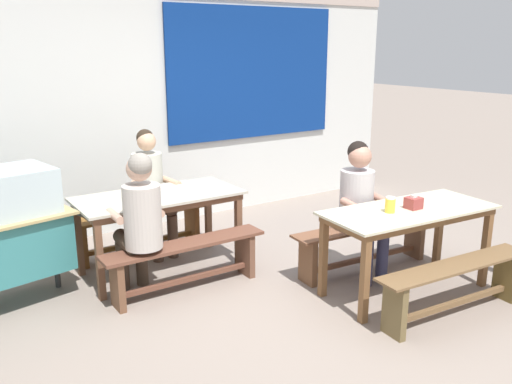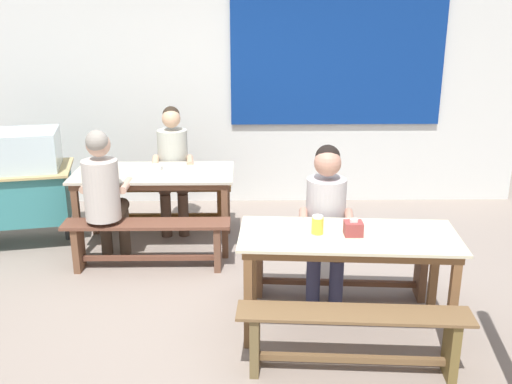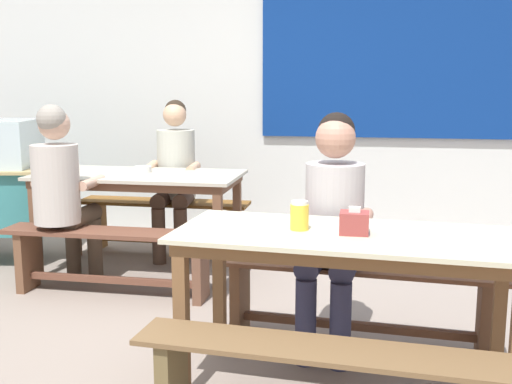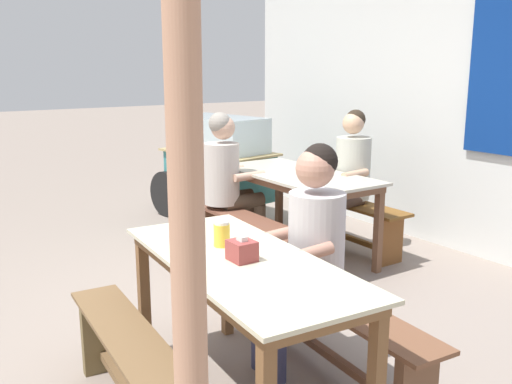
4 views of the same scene
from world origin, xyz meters
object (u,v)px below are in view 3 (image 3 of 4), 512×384
bench_far_front (111,252)px  person_left_back_turned (61,185)px  condiment_jar (299,216)px  soup_bowl (143,169)px  tissue_box (354,223)px  dining_table_near (347,251)px  person_right_near_table (333,216)px  dining_table_far (139,184)px  bench_near_back (356,293)px  bench_far_back (164,218)px  person_center_facing (175,169)px

bench_far_front → person_left_back_turned: bearing=169.8°
person_left_back_turned → condiment_jar: (1.80, -1.13, 0.09)m
bench_far_front → soup_bowl: 0.79m
bench_far_front → tissue_box: bearing=-33.3°
person_left_back_turned → condiment_jar: size_ratio=9.68×
dining_table_near → person_right_near_table: (-0.10, 0.50, 0.05)m
person_left_back_turned → dining_table_far: bearing=51.9°
dining_table_far → bench_near_back: 2.04m
dining_table_far → condiment_jar: bearing=-48.7°
dining_table_far → bench_near_back: dining_table_far is taller
dining_table_far → dining_table_near: bearing=-44.9°
bench_far_front → condiment_jar: condiment_jar is taller
person_left_back_turned → condiment_jar: person_left_back_turned is taller
bench_far_front → soup_bowl: (0.01, 0.62, 0.49)m
person_right_near_table → condiment_jar: (-0.13, -0.48, 0.10)m
soup_bowl → person_right_near_table: bearing=-38.1°
dining_table_near → person_right_near_table: bearing=101.0°
dining_table_far → bench_far_back: dining_table_far is taller
bench_far_back → tissue_box: (1.67, -2.21, 0.52)m
condiment_jar → soup_bowl: bearing=129.9°
dining_table_near → tissue_box: bearing=-24.7°
dining_table_far → condiment_jar: 2.16m
bench_near_back → soup_bowl: bearing=145.4°
bench_far_front → condiment_jar: (1.42, -1.06, 0.53)m
bench_far_back → bench_far_front: (-0.00, -1.11, 0.00)m
bench_near_back → dining_table_far: bearing=147.2°
bench_far_back → person_right_near_table: person_right_near_table is taller
person_left_back_turned → person_right_near_table: size_ratio=1.01×
person_center_facing → person_left_back_turned: size_ratio=1.00×
dining_table_near → soup_bowl: soup_bowl is taller
person_left_back_turned → person_right_near_table: (1.92, -0.65, -0.00)m
person_left_back_turned → bench_far_front: bearing=-10.2°
dining_table_far → bench_far_front: dining_table_far is taller
person_right_near_table → condiment_jar: person_right_near_table is taller
bench_far_back → bench_near_back: (1.68, -1.64, -0.01)m
soup_bowl → bench_near_back: bearing=-34.6°
bench_near_back → person_left_back_turned: size_ratio=1.22×
bench_far_back → person_right_near_table: bearing=-47.6°
bench_far_front → soup_bowl: size_ratio=11.25×
bench_far_back → soup_bowl: size_ratio=10.96×
bench_far_front → person_right_near_table: (1.54, -0.58, 0.44)m
soup_bowl → bench_far_back: bearing=90.9°
person_right_near_table → condiment_jar: 0.51m
bench_near_back → bench_far_front: bearing=162.5°
dining_table_near → person_right_near_table: person_right_near_table is taller
condiment_jar → dining_table_far: bearing=131.3°
dining_table_near → person_left_back_turned: size_ratio=1.23×
dining_table_far → person_right_near_table: bearing=-36.3°
condiment_jar → person_right_near_table: bearing=75.4°
dining_table_far → bench_far_back: (0.00, 0.55, -0.39)m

